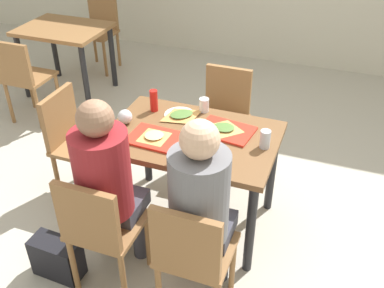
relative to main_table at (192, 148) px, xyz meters
name	(u,v)px	position (x,y,z in m)	size (l,w,h in m)	color
ground_plane	(192,219)	(0.00, 0.00, -0.65)	(10.00, 10.00, 0.02)	#B2AD9E
main_table	(192,148)	(0.00, 0.00, 0.00)	(1.13, 0.77, 0.75)	brown
chair_near_left	(100,227)	(-0.28, -0.77, -0.13)	(0.40, 0.40, 0.87)	olive
chair_near_right	(192,253)	(0.28, -0.77, -0.13)	(0.40, 0.40, 0.87)	olive
chair_far_side	(224,112)	(0.00, 0.77, -0.13)	(0.40, 0.40, 0.87)	olive
chair_left_end	(74,137)	(-0.95, 0.00, -0.13)	(0.40, 0.40, 0.87)	olive
person_in_red	(107,179)	(-0.28, -0.63, 0.12)	(0.32, 0.42, 1.28)	#383842
person_in_brown_jacket	(201,202)	(0.28, -0.63, 0.12)	(0.32, 0.42, 1.28)	#383842
tray_red_near	(156,138)	(-0.20, -0.13, 0.11)	(0.36, 0.26, 0.02)	red
tray_red_far	(226,130)	(0.20, 0.11, 0.11)	(0.36, 0.26, 0.02)	red
paper_plate_center	(180,115)	(-0.17, 0.21, 0.11)	(0.22, 0.22, 0.01)	white
paper_plate_near_edge	(206,157)	(0.17, -0.21, 0.11)	(0.22, 0.22, 0.01)	white
pizza_slice_a	(154,136)	(-0.21, -0.14, 0.13)	(0.25, 0.25, 0.02)	tan
pizza_slice_b	(224,128)	(0.18, 0.11, 0.13)	(0.21, 0.19, 0.02)	tan
pizza_slice_c	(181,115)	(-0.15, 0.19, 0.12)	(0.29, 0.29, 0.02)	#C68C47
pizza_slice_d	(208,154)	(0.18, -0.20, 0.12)	(0.22, 0.21, 0.02)	#C68C47
plastic_cup_a	(204,105)	(-0.03, 0.33, 0.15)	(0.07, 0.07, 0.10)	white
plastic_cup_b	(178,156)	(0.03, -0.33, 0.15)	(0.07, 0.07, 0.10)	white
soda_can	(265,139)	(0.48, 0.02, 0.17)	(0.07, 0.07, 0.12)	#B7BCC6
condiment_bottle	(154,101)	(-0.37, 0.21, 0.18)	(0.06, 0.06, 0.16)	red
foil_bundle	(125,117)	(-0.48, -0.02, 0.15)	(0.10, 0.10, 0.10)	silver
handbag	(57,258)	(-0.63, -0.78, -0.50)	(0.32, 0.16, 0.28)	black
background_table	(65,39)	(-2.02, 1.51, -0.02)	(0.90, 0.70, 0.75)	olive
background_chair_near	(23,75)	(-2.02, 0.78, -0.13)	(0.40, 0.40, 0.87)	olive
background_chair_far	(101,27)	(-2.02, 2.25, -0.13)	(0.40, 0.40, 0.87)	olive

